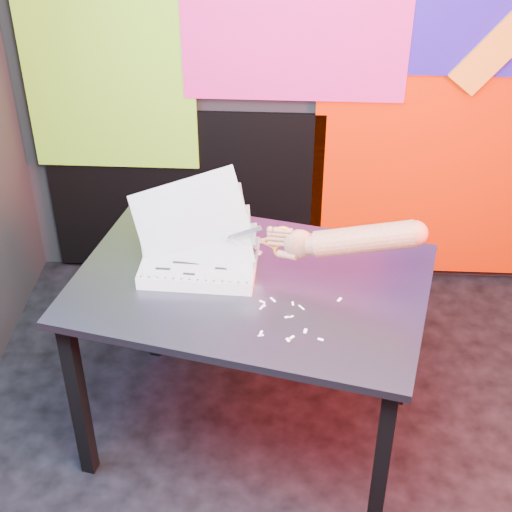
{
  "coord_description": "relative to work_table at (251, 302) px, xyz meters",
  "views": [
    {
      "loc": [
        -0.24,
        -1.71,
        2.36
      ],
      "look_at": [
        -0.35,
        0.38,
        0.87
      ],
      "focal_mm": 55.0,
      "sensor_mm": 36.0,
      "label": 1
    }
  ],
  "objects": [
    {
      "name": "printout_stack",
      "position": [
        -0.18,
        0.07,
        0.12
      ],
      "size": [
        0.45,
        0.3,
        0.37
      ],
      "rotation": [
        0.0,
        0.0,
        -0.04
      ],
      "color": "beige",
      "rests_on": "work_table"
    },
    {
      "name": "work_table",
      "position": [
        0.0,
        0.0,
        0.0
      ],
      "size": [
        1.33,
        1.03,
        0.75
      ],
      "rotation": [
        0.0,
        0.0,
        -0.22
      ],
      "color": "black",
      "rests_on": "ground"
    },
    {
      "name": "scissors",
      "position": [
        0.09,
        0.04,
        0.23
      ],
      "size": [
        0.22,
        0.03,
        0.13
      ],
      "rotation": [
        0.0,
        0.0,
        -0.1
      ],
      "color": "silver",
      "rests_on": "printout_stack"
    },
    {
      "name": "backdrop",
      "position": [
        0.43,
        1.06,
        0.3
      ],
      "size": [
        2.88,
        0.05,
        2.08
      ],
      "color": "red",
      "rests_on": "ground"
    },
    {
      "name": "paper_clippings",
      "position": [
        0.13,
        -0.19,
        0.09
      ],
      "size": [
        0.27,
        0.23,
        0.0
      ],
      "color": "white",
      "rests_on": "work_table"
    },
    {
      "name": "hand_forearm",
      "position": [
        0.34,
        0.02,
        0.26
      ],
      "size": [
        0.51,
        0.12,
        0.18
      ],
      "rotation": [
        0.0,
        0.0,
        -0.1
      ],
      "color": "#BB7358",
      "rests_on": "work_table"
    },
    {
      "name": "room",
      "position": [
        0.37,
        -0.4,
        0.69
      ],
      "size": [
        3.01,
        3.01,
        2.71
      ],
      "color": "black",
      "rests_on": "ground"
    }
  ]
}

